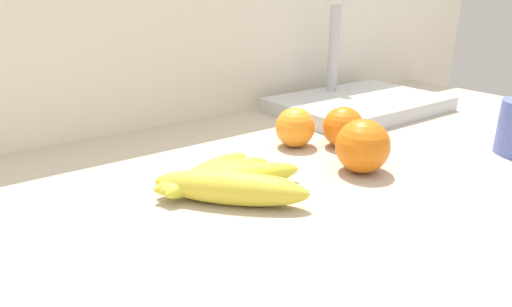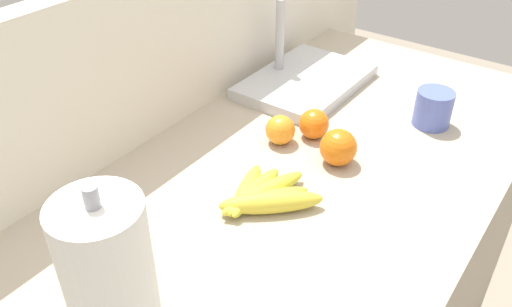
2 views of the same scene
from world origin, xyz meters
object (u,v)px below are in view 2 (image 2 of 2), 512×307
orange_back_right (314,124)px  orange_front (280,130)px  sink_basin (305,80)px  banana_bunch (262,196)px  paper_towel_roll (110,281)px  orange_back_left (338,147)px  mug (433,108)px

orange_back_right → orange_front: bearing=143.4°
orange_front → sink_basin: bearing=20.2°
banana_bunch → paper_towel_roll: 0.39m
orange_back_left → paper_towel_roll: 0.59m
orange_back_right → orange_front: (-0.07, 0.05, -0.00)m
sink_basin → mug: (0.01, -0.35, 0.02)m
orange_back_left → mug: bearing=-21.1°
orange_back_left → paper_towel_roll: size_ratio=0.28×
orange_front → paper_towel_roll: 0.60m
sink_basin → orange_back_left: bearing=-137.1°
orange_front → paper_towel_roll: paper_towel_roll is taller
orange_front → mug: 0.38m
orange_back_right → paper_towel_roll: size_ratio=0.24×
orange_back_right → paper_towel_roll: (-0.64, -0.06, 0.10)m
banana_bunch → mug: (0.48, -0.16, 0.03)m
orange_back_right → mug: 0.29m
banana_bunch → orange_back_left: orange_back_left is taller
orange_back_right → orange_front: 0.08m
banana_bunch → orange_back_right: size_ratio=2.93×
orange_back_right → mug: bearing=-43.2°
banana_bunch → sink_basin: 0.51m
sink_basin → mug: size_ratio=4.11×
paper_towel_roll → mug: (0.86, -0.14, -0.09)m
paper_towel_roll → orange_front: bearing=10.8°
paper_towel_roll → mug: 0.87m
mug → paper_towel_roll: bearing=170.7°
banana_bunch → paper_towel_roll: paper_towel_roll is taller
orange_back_right → mug: size_ratio=0.79×
banana_bunch → mug: 0.51m
banana_bunch → paper_towel_roll: bearing=-177.2°
banana_bunch → orange_back_right: (0.27, 0.04, 0.02)m
orange_back_right → sink_basin: sink_basin is taller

